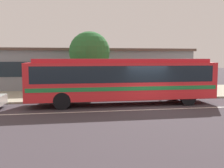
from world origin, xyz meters
TOP-DOWN VIEW (x-y plane):
  - ground_plane at (0.00, 0.00)m, footprint 120.00×120.00m
  - sidewalk_slab at (0.00, 6.54)m, footprint 60.00×8.00m
  - lane_stripe_center at (0.00, -0.80)m, footprint 56.00×0.16m
  - transit_bus at (-1.30, 1.19)m, footprint 11.86×2.48m
  - pedestrian_waiting_near_sign at (-3.31, 4.48)m, footprint 0.38×0.38m
  - pedestrian_walking_along_curb at (-3.08, 3.85)m, footprint 0.47×0.47m
  - bus_stop_sign at (1.98, 2.85)m, footprint 0.09×0.44m
  - street_tree_near_stop at (-2.99, 5.73)m, footprint 3.23×3.23m
  - station_building at (-2.58, 12.46)m, footprint 20.25×8.11m

SIDE VIEW (x-z plane):
  - ground_plane at x=0.00m, z-range 0.00..0.00m
  - lane_stripe_center at x=0.00m, z-range 0.00..0.01m
  - sidewalk_slab at x=0.00m, z-range 0.00..0.12m
  - pedestrian_waiting_near_sign at x=-3.31m, z-range 0.25..1.86m
  - pedestrian_walking_along_curb at x=-3.08m, z-range 0.25..1.87m
  - bus_stop_sign at x=1.98m, z-range 0.46..2.85m
  - transit_bus at x=-1.30m, z-range 0.24..3.17m
  - station_building at x=-2.58m, z-range 0.01..3.90m
  - street_tree_near_stop at x=-2.99m, z-range 0.97..5.93m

